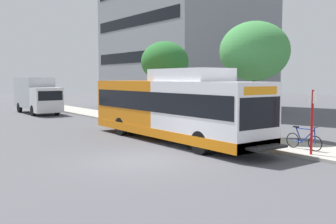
% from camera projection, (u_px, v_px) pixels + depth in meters
% --- Properties ---
extents(ground_plane, '(120.00, 120.00, 0.00)m').
position_uv_depth(ground_plane, '(63.00, 136.00, 21.38)').
color(ground_plane, '#4C4C51').
extents(sidewalk_curb, '(3.00, 56.00, 0.14)m').
position_uv_depth(sidewalk_curb, '(184.00, 129.00, 23.88)').
color(sidewalk_curb, '#A8A399').
rests_on(sidewalk_curb, ground).
extents(transit_bus, '(2.58, 12.25, 3.65)m').
position_uv_depth(transit_bus, '(172.00, 108.00, 19.54)').
color(transit_bus, white).
rests_on(transit_bus, ground).
extents(bus_stop_sign_pole, '(0.10, 0.36, 2.60)m').
position_uv_depth(bus_stop_sign_pole, '(312.00, 117.00, 15.39)').
color(bus_stop_sign_pole, red).
rests_on(bus_stop_sign_pole, sidewalk_curb).
extents(bicycle_parked, '(0.52, 1.76, 1.02)m').
position_uv_depth(bicycle_parked, '(304.00, 140.00, 16.56)').
color(bicycle_parked, black).
rests_on(bicycle_parked, sidewalk_curb).
extents(street_tree_near_stop, '(3.63, 3.63, 6.00)m').
position_uv_depth(street_tree_near_stop, '(255.00, 51.00, 20.04)').
color(street_tree_near_stop, '#4C3823').
rests_on(street_tree_near_stop, sidewalk_curb).
extents(street_tree_mid_block, '(3.24, 3.24, 5.56)m').
position_uv_depth(street_tree_mid_block, '(165.00, 62.00, 26.24)').
color(street_tree_mid_block, '#4C3823').
rests_on(street_tree_mid_block, sidewalk_curb).
extents(box_truck_background, '(2.32, 7.01, 3.25)m').
position_uv_depth(box_truck_background, '(37.00, 94.00, 34.92)').
color(box_truck_background, silver).
rests_on(box_truck_background, ground).
extents(lattice_comm_tower, '(1.10, 1.10, 23.85)m').
position_uv_depth(lattice_comm_tower, '(143.00, 46.00, 54.64)').
color(lattice_comm_tower, '#B7B7BC').
rests_on(lattice_comm_tower, ground).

